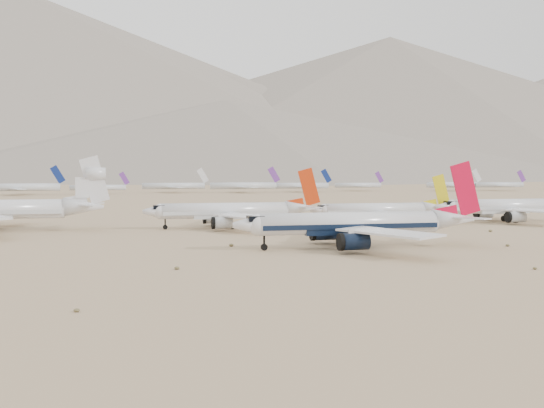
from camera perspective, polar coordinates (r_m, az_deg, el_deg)
The scene contains 9 objects.
ground at distance 133.97m, azimuth 10.60°, elevation -3.86°, with size 7000.00×7000.00×0.00m, color #8C6F51.
main_airliner at distance 137.18m, azimuth 7.34°, elevation -1.66°, with size 49.44×48.29×17.45m.
row2_navy_widebody at distance 212.93m, azimuth 19.43°, elevation -0.21°, with size 46.38×45.35×16.50m.
row2_gold_tail at distance 197.20m, azimuth 9.08°, elevation -0.49°, with size 40.12×39.23×14.28m.
row2_orange_tail at distance 181.08m, azimuth -3.32°, elevation -0.60°, with size 45.17×44.18×16.11m.
distant_storage_row at distance 444.68m, azimuth -4.05°, elevation 1.51°, with size 624.56×62.30×15.55m.
mountain_range at distance 1782.58m, azimuth -9.23°, elevation 8.58°, with size 7354.00×3024.00×470.00m.
foothills at distance 1353.52m, azimuth 12.28°, elevation 5.10°, with size 4637.50×1395.00×155.00m.
desert_scrub at distance 109.23m, azimuth 17.92°, elevation -5.35°, with size 261.14×121.67×0.63m.
Camera 1 is at (-53.75, -121.68, 15.88)m, focal length 45.00 mm.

